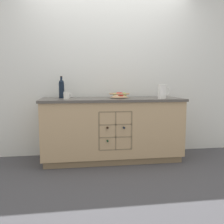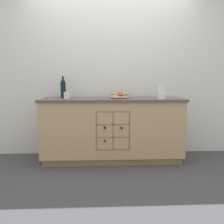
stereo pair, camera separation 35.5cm
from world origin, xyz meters
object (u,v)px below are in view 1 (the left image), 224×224
at_px(white_pitcher, 162,91).
at_px(ceramic_mug, 67,95).
at_px(fruit_bowl, 119,95).
at_px(standing_wine_bottle, 61,88).

distance_m(white_pitcher, ceramic_mug, 1.31).
xyz_separation_m(fruit_bowl, ceramic_mug, (-0.74, -0.05, 0.00)).
bearing_deg(white_pitcher, ceramic_mug, 171.83).
bearing_deg(fruit_bowl, standing_wine_bottle, 170.99).
bearing_deg(white_pitcher, fruit_bowl, 156.99).
bearing_deg(standing_wine_bottle, white_pitcher, -14.89).
height_order(fruit_bowl, ceramic_mug, ceramic_mug).
xyz_separation_m(white_pitcher, standing_wine_bottle, (-1.38, 0.37, 0.04)).
xyz_separation_m(white_pitcher, ceramic_mug, (-1.30, 0.19, -0.06)).
distance_m(ceramic_mug, standing_wine_bottle, 0.22).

